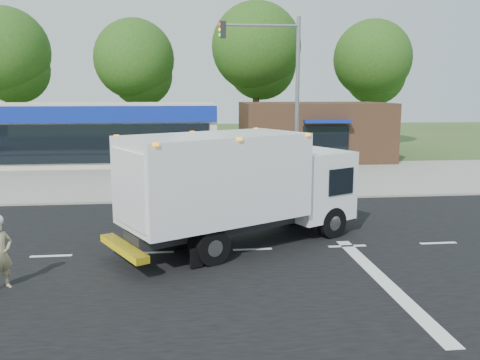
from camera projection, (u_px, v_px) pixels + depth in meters
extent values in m
plane|color=#385123|center=(252.00, 250.00, 15.60)|extent=(120.00, 120.00, 0.00)
cube|color=black|center=(252.00, 250.00, 15.60)|extent=(60.00, 14.00, 0.02)
cube|color=gray|center=(229.00, 194.00, 23.62)|extent=(60.00, 2.40, 0.12)
cube|color=gray|center=(221.00, 175.00, 29.30)|extent=(60.00, 9.00, 0.02)
cube|color=silver|center=(51.00, 256.00, 14.96)|extent=(1.20, 0.15, 0.01)
cube|color=silver|center=(154.00, 253.00, 15.28)|extent=(1.20, 0.15, 0.01)
cube|color=silver|center=(253.00, 249.00, 15.60)|extent=(1.20, 0.15, 0.01)
cube|color=silver|center=(347.00, 246.00, 15.91)|extent=(1.20, 0.15, 0.01)
cube|color=silver|center=(438.00, 243.00, 16.23)|extent=(1.20, 0.15, 0.01)
cube|color=silver|center=(384.00, 281.00, 12.98)|extent=(0.40, 7.00, 0.01)
cube|color=black|center=(215.00, 226.00, 15.42)|extent=(5.29, 3.52, 0.38)
cube|color=white|center=(310.00, 184.00, 17.41)|extent=(3.01, 3.08, 2.28)
cube|color=black|center=(332.00, 175.00, 17.94)|extent=(1.12, 1.89, 0.98)
cube|color=white|center=(215.00, 177.00, 15.16)|extent=(6.01, 4.86, 2.55)
cube|color=silver|center=(128.00, 189.00, 13.64)|extent=(1.09, 1.94, 2.06)
cube|color=yellow|center=(124.00, 248.00, 13.82)|extent=(1.57, 2.47, 0.20)
cube|color=orange|center=(214.00, 135.00, 14.94)|extent=(5.84, 4.80, 0.09)
cylinder|color=black|center=(291.00, 210.00, 18.47)|extent=(1.07, 0.78, 1.04)
cylinder|color=black|center=(332.00, 222.00, 16.80)|extent=(1.07, 0.78, 1.04)
cylinder|color=black|center=(176.00, 230.00, 15.92)|extent=(1.07, 0.78, 1.04)
cylinder|color=black|center=(212.00, 247.00, 14.16)|extent=(1.07, 0.78, 1.04)
imported|color=tan|center=(0.00, 254.00, 12.38)|extent=(0.74, 0.77, 1.78)
cube|color=#BCB59C|center=(80.00, 133.00, 33.88)|extent=(18.00, 6.00, 4.00)
cube|color=navy|center=(68.00, 114.00, 30.65)|extent=(18.00, 0.30, 1.00)
cube|color=black|center=(70.00, 144.00, 30.96)|extent=(17.00, 0.12, 2.40)
cube|color=#382316|center=(314.00, 131.00, 35.57)|extent=(10.00, 6.00, 4.00)
cube|color=navy|center=(326.00, 121.00, 32.38)|extent=(3.00, 1.20, 0.20)
cube|color=black|center=(326.00, 143.00, 32.67)|extent=(3.00, 0.12, 2.20)
cylinder|color=gray|center=(297.00, 109.00, 22.66)|extent=(0.18, 0.18, 8.00)
cylinder|color=gray|center=(260.00, 25.00, 21.86)|extent=(3.40, 0.12, 0.12)
cube|color=black|center=(223.00, 30.00, 21.72)|extent=(0.25, 0.25, 0.70)
cylinder|color=#332114|center=(9.00, 105.00, 40.68)|extent=(0.56, 0.56, 7.35)
sphere|color=#224A15|center=(5.00, 51.00, 39.95)|extent=(6.93, 6.93, 6.93)
sphere|color=#224A15|center=(15.00, 69.00, 40.73)|extent=(5.46, 5.46, 5.46)
cylinder|color=#332114|center=(136.00, 108.00, 41.78)|extent=(0.56, 0.56, 6.86)
sphere|color=#224A15|center=(134.00, 59.00, 41.10)|extent=(6.47, 6.47, 6.47)
sphere|color=#224A15|center=(141.00, 75.00, 41.86)|extent=(5.10, 5.10, 5.10)
cylinder|color=#332114|center=(256.00, 101.00, 42.75)|extent=(0.56, 0.56, 7.84)
sphere|color=#224A15|center=(256.00, 47.00, 41.97)|extent=(7.39, 7.39, 7.39)
sphere|color=#224A15|center=(261.00, 65.00, 42.77)|extent=(5.82, 5.82, 5.82)
cylinder|color=#332114|center=(370.00, 106.00, 43.89)|extent=(0.56, 0.56, 7.00)
sphere|color=#224A15|center=(372.00, 59.00, 43.19)|extent=(6.60, 6.60, 6.60)
sphere|color=#224A15|center=(375.00, 74.00, 43.96)|extent=(5.20, 5.20, 5.20)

